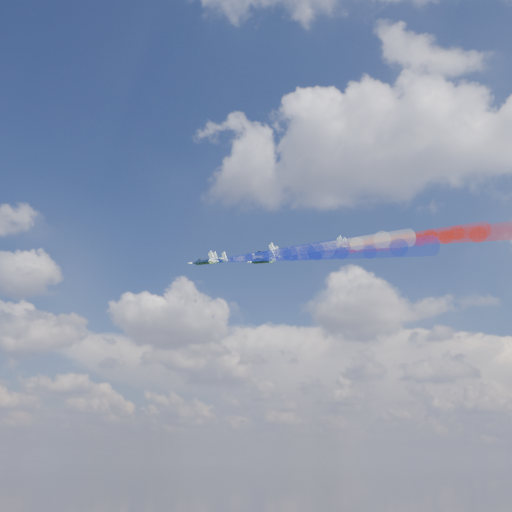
% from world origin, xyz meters
% --- Properties ---
extents(jet_lead, '(14.47, 14.06, 7.85)m').
position_xyz_m(jet_lead, '(1.90, 30.02, 136.03)').
color(jet_lead, black).
extents(trail_lead, '(38.93, 28.39, 14.06)m').
position_xyz_m(trail_lead, '(24.36, 15.26, 130.27)').
color(trail_lead, white).
extents(jet_inner_left, '(14.47, 14.06, 7.85)m').
position_xyz_m(jet_inner_left, '(6.56, 14.81, 130.61)').
color(jet_inner_left, black).
extents(trail_inner_left, '(38.93, 28.39, 14.06)m').
position_xyz_m(trail_inner_left, '(29.02, 0.05, 124.84)').
color(trail_inner_left, '#1728C7').
extents(jet_inner_right, '(14.47, 14.06, 7.85)m').
position_xyz_m(jet_inner_right, '(16.83, 33.38, 136.84)').
color(jet_inner_right, black).
extents(trail_inner_right, '(38.93, 28.39, 14.06)m').
position_xyz_m(trail_inner_right, '(39.29, 18.62, 131.08)').
color(trail_inner_right, red).
extents(jet_outer_left, '(14.47, 14.06, 7.85)m').
position_xyz_m(jet_outer_left, '(12.30, 1.17, 125.76)').
color(jet_outer_left, black).
extents(trail_outer_left, '(38.93, 28.39, 14.06)m').
position_xyz_m(trail_outer_left, '(34.76, -13.58, 120.00)').
color(trail_outer_left, '#1728C7').
extents(jet_center_third, '(14.47, 14.06, 7.85)m').
position_xyz_m(jet_center_third, '(21.79, 16.55, 131.56)').
color(jet_center_third, black).
extents(trail_center_third, '(38.93, 28.39, 14.06)m').
position_xyz_m(trail_center_third, '(44.25, 1.80, 125.80)').
color(trail_center_third, white).
extents(jet_outer_right, '(14.47, 14.06, 7.85)m').
position_xyz_m(jet_outer_right, '(35.47, 33.12, 137.20)').
color(jet_outer_right, black).
extents(trail_outer_right, '(38.93, 28.39, 14.06)m').
position_xyz_m(trail_outer_right, '(57.93, 18.36, 131.44)').
color(trail_outer_right, red).
extents(jet_rear_left, '(14.47, 14.06, 7.85)m').
position_xyz_m(jet_rear_left, '(27.37, 1.61, 124.36)').
color(jet_rear_left, black).
extents(trail_rear_left, '(38.93, 28.39, 14.06)m').
position_xyz_m(trail_rear_left, '(49.83, -13.14, 118.60)').
color(trail_rear_left, '#1728C7').
extents(jet_rear_right, '(14.47, 14.06, 7.85)m').
position_xyz_m(jet_rear_right, '(40.04, 19.36, 131.41)').
color(jet_rear_right, black).
extents(trail_rear_right, '(38.93, 28.39, 14.06)m').
position_xyz_m(trail_rear_right, '(62.50, 4.60, 125.64)').
color(trail_rear_right, red).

